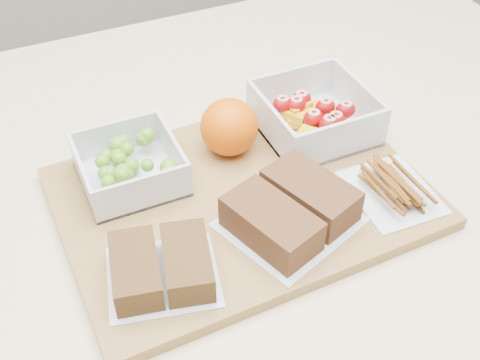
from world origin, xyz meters
The scene contains 7 objects.
cutting_board centered at (-0.01, -0.03, 0.91)m, with size 0.42×0.30×0.02m, color olive.
grape_container centered at (-0.12, 0.05, 0.94)m, with size 0.12×0.12×0.05m.
fruit_container centered at (0.13, 0.04, 0.94)m, with size 0.13×0.13×0.06m.
orange centered at (0.01, 0.05, 0.95)m, with size 0.07×0.07×0.07m, color #E65B05.
sandwich_bag_left centered at (-0.13, -0.11, 0.93)m, with size 0.13×0.12×0.03m.
sandwich_bag_center centered at (0.02, -0.09, 0.94)m, with size 0.17×0.16×0.04m.
pretzel_bag centered at (0.15, -0.10, 0.93)m, with size 0.10×0.12×0.03m.
Camera 1 is at (-0.22, -0.49, 1.41)m, focal length 45.00 mm.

